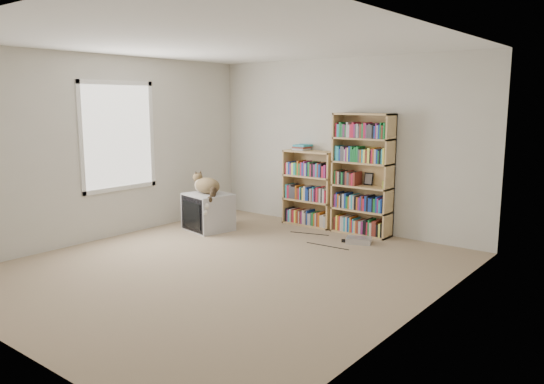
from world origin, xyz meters
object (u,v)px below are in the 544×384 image
Objects in this scene: crt_tv at (209,212)px; dvd_player at (359,240)px; bookcase_short at (310,191)px; cat at (207,188)px; bookcase_tall at (363,177)px.

dvd_player is (2.11, 0.71, -0.23)m from crt_tv.
bookcase_short is 3.47× the size of dvd_player.
bookcase_short reaches higher than dvd_player.
dvd_player is (2.10, 0.75, -0.59)m from cat.
crt_tv is 2.30m from bookcase_tall.
dvd_player is (0.23, -0.48, -0.78)m from bookcase_tall.
crt_tv is at bearing -147.66° from bookcase_tall.
crt_tv is at bearing 177.29° from dvd_player.
bookcase_tall is at bearing 44.33° from crt_tv.
dvd_player is at bearing 23.60° from cat.
bookcase_tall reaches higher than crt_tv.
bookcase_tall is 0.95m from dvd_player.
cat is (0.01, -0.03, 0.36)m from crt_tv.
cat is 0.37× the size of bookcase_tall.
crt_tv is 0.42× the size of bookcase_tall.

